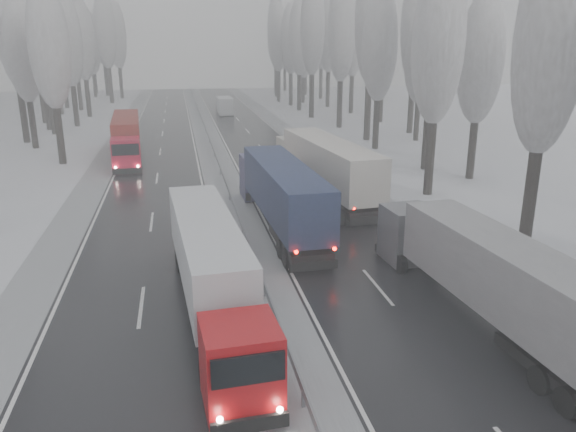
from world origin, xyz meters
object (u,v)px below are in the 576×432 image
object	(u,v)px
truck_red_white	(211,263)
truck_red_red	(127,135)
truck_grey_tarp	(487,272)
truck_cream_box	(324,163)
box_truck_distant	(225,105)
truck_blue_box	(280,189)

from	to	relation	value
truck_red_white	truck_red_red	bearing A→B (deg)	95.88
truck_grey_tarp	truck_cream_box	world-z (taller)	truck_cream_box
truck_grey_tarp	truck_red_white	bearing A→B (deg)	160.33
truck_red_white	truck_red_red	world-z (taller)	truck_red_red
truck_cream_box	truck_red_red	size ratio (longest dim) A/B	1.09
truck_grey_tarp	truck_cream_box	bearing A→B (deg)	90.35
box_truck_distant	truck_red_white	bearing A→B (deg)	-95.27
truck_red_red	box_truck_distant	bearing A→B (deg)	66.16
truck_cream_box	truck_red_white	distance (m)	19.04
truck_blue_box	truck_cream_box	distance (m)	7.63
box_truck_distant	truck_red_red	bearing A→B (deg)	-110.13
truck_cream_box	box_truck_distant	bearing A→B (deg)	87.29
truck_grey_tarp	truck_blue_box	world-z (taller)	truck_blue_box
truck_blue_box	truck_red_red	xyz separation A→B (m)	(-10.64, 23.81, -0.09)
truck_blue_box	box_truck_distant	bearing A→B (deg)	86.12
truck_cream_box	truck_red_white	size ratio (longest dim) A/B	1.15
truck_grey_tarp	truck_blue_box	size ratio (longest dim) A/B	0.93
truck_grey_tarp	truck_red_red	world-z (taller)	truck_red_red
truck_blue_box	truck_red_red	bearing A→B (deg)	111.74
truck_grey_tarp	truck_red_red	distance (m)	40.71
truck_red_white	truck_red_red	size ratio (longest dim) A/B	0.95
truck_grey_tarp	box_truck_distant	size ratio (longest dim) A/B	2.06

